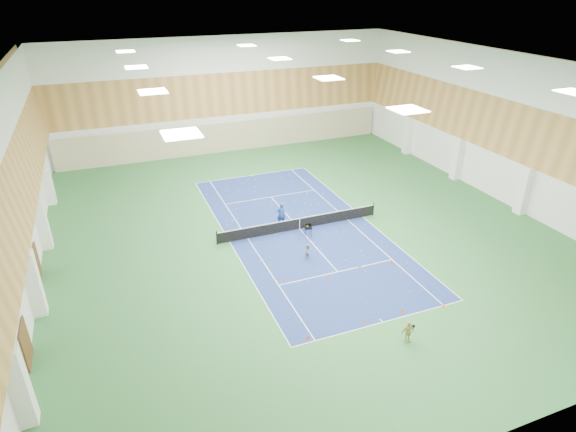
{
  "coord_description": "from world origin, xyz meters",
  "views": [
    {
      "loc": [
        -12.72,
        -29.68,
        17.17
      ],
      "look_at": [
        -1.48,
        -1.34,
        2.0
      ],
      "focal_mm": 30.0,
      "sensor_mm": 36.0,
      "label": 1
    }
  ],
  "objects": [
    {
      "name": "ground",
      "position": [
        0.0,
        0.0,
        0.0
      ],
      "size": [
        40.0,
        40.0,
        0.0
      ],
      "primitive_type": "plane",
      "color": "#2C6733",
      "rests_on": "ground"
    },
    {
      "name": "room_shell",
      "position": [
        0.0,
        0.0,
        6.0
      ],
      "size": [
        36.0,
        40.0,
        12.0
      ],
      "primitive_type": null,
      "color": "white",
      "rests_on": "ground"
    },
    {
      "name": "wood_cladding",
      "position": [
        0.0,
        0.0,
        8.0
      ],
      "size": [
        36.0,
        40.0,
        8.0
      ],
      "primitive_type": null,
      "color": "#C28848",
      "rests_on": "room_shell"
    },
    {
      "name": "ceiling_light_grid",
      "position": [
        0.0,
        0.0,
        11.92
      ],
      "size": [
        21.4,
        25.4,
        0.06
      ],
      "primitive_type": null,
      "color": "white",
      "rests_on": "room_shell"
    },
    {
      "name": "court_surface",
      "position": [
        0.0,
        0.0,
        0.01
      ],
      "size": [
        10.97,
        23.77,
        0.01
      ],
      "primitive_type": "cube",
      "color": "navy",
      "rests_on": "ground"
    },
    {
      "name": "tennis_balls_scatter",
      "position": [
        0.0,
        0.0,
        0.05
      ],
      "size": [
        10.57,
        22.77,
        0.07
      ],
      "primitive_type": null,
      "color": "#C5DB25",
      "rests_on": "ground"
    },
    {
      "name": "tennis_net",
      "position": [
        0.0,
        0.0,
        0.55
      ],
      "size": [
        12.8,
        0.1,
        1.1
      ],
      "primitive_type": null,
      "color": "black",
      "rests_on": "ground"
    },
    {
      "name": "back_curtain",
      "position": [
        0.0,
        19.75,
        1.6
      ],
      "size": [
        35.4,
        0.16,
        3.2
      ],
      "primitive_type": "cube",
      "color": "#C6B793",
      "rests_on": "ground"
    },
    {
      "name": "door_left_a",
      "position": [
        -17.92,
        -8.0,
        1.1
      ],
      "size": [
        0.08,
        1.8,
        2.2
      ],
      "primitive_type": "cube",
      "color": "#593319",
      "rests_on": "ground"
    },
    {
      "name": "door_left_b",
      "position": [
        -17.92,
        0.0,
        1.1
      ],
      "size": [
        0.08,
        1.8,
        2.2
      ],
      "primitive_type": "cube",
      "color": "#593319",
      "rests_on": "ground"
    },
    {
      "name": "coach",
      "position": [
        -1.09,
        1.09,
        0.96
      ],
      "size": [
        0.7,
        0.47,
        1.92
      ],
      "primitive_type": "imported",
      "rotation": [
        0.0,
        0.0,
        3.15
      ],
      "color": "navy",
      "rests_on": "ground"
    },
    {
      "name": "child_court",
      "position": [
        -1.13,
        -4.21,
        0.56
      ],
      "size": [
        0.67,
        0.61,
        1.12
      ],
      "primitive_type": "imported",
      "rotation": [
        0.0,
        0.0,
        0.42
      ],
      "color": "gray",
      "rests_on": "ground"
    },
    {
      "name": "child_apron",
      "position": [
        0.34,
        -13.7,
        0.64
      ],
      "size": [
        0.77,
        0.37,
        1.28
      ],
      "primitive_type": "imported",
      "rotation": [
        0.0,
        0.0,
        -0.08
      ],
      "color": "tan",
      "rests_on": "ground"
    },
    {
      "name": "ball_cart",
      "position": [
        0.16,
        -1.18,
        0.46
      ],
      "size": [
        0.62,
        0.62,
        0.91
      ],
      "primitive_type": null,
      "rotation": [
        0.0,
        0.0,
        -0.2
      ],
      "color": "black",
      "rests_on": "ground"
    },
    {
      "name": "cone_svc_a",
      "position": [
        -3.76,
        -5.84,
        0.1
      ],
      "size": [
        0.18,
        0.18,
        0.19
      ],
      "primitive_type": "cone",
      "color": "orange",
      "rests_on": "ground"
    },
    {
      "name": "cone_svc_b",
      "position": [
        -0.87,
        -6.74,
        0.1
      ],
      "size": [
        0.18,
        0.18,
        0.2
      ],
      "primitive_type": "cone",
      "color": "#FF490D",
      "rests_on": "ground"
    },
    {
      "name": "cone_svc_c",
      "position": [
        1.59,
        -6.48,
        0.11
      ],
      "size": [
        0.2,
        0.2,
        0.22
      ],
      "primitive_type": "cone",
      "color": "#F23E0C",
      "rests_on": "ground"
    },
    {
      "name": "cone_svc_d",
      "position": [
        3.84,
        -6.7,
        0.12
      ],
      "size": [
        0.21,
        0.21,
        0.24
      ],
      "primitive_type": "cone",
      "color": "#F73F0D",
      "rests_on": "ground"
    },
    {
      "name": "cone_base_a",
      "position": [
        -4.38,
        -11.56,
        0.1
      ],
      "size": [
        0.18,
        0.18,
        0.2
      ],
      "primitive_type": "cone",
      "color": "#D7420B",
      "rests_on": "ground"
    },
    {
      "name": "cone_base_b",
      "position": [
        -1.0,
        -11.56,
        0.1
      ],
      "size": [
        0.17,
        0.17,
        0.19
      ],
      "primitive_type": "cone",
      "color": "orange",
      "rests_on": "ground"
    },
    {
      "name": "cone_base_c",
      "position": [
        1.55,
        -11.47,
        0.12
      ],
      "size": [
        0.21,
        0.21,
        0.24
      ],
      "primitive_type": "cone",
      "color": "#F7460D",
      "rests_on": "ground"
    },
    {
      "name": "cone_base_d",
      "position": [
        4.0,
        -11.98,
        0.11
      ],
      "size": [
        0.21,
        0.21,
        0.23
      ],
      "primitive_type": "cone",
      "color": "orange",
      "rests_on": "ground"
    }
  ]
}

